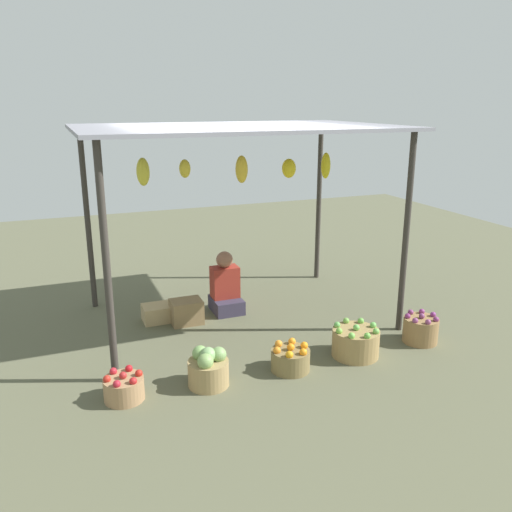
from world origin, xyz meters
TOP-DOWN VIEW (x-y plane):
  - ground_plane at (0.00, 0.00)m, footprint 14.00×14.00m
  - market_stall_structure at (-0.00, -0.00)m, footprint 3.55×2.37m
  - vendor_person at (-0.08, 0.26)m, footprint 0.36×0.44m
  - basket_red_apples at (-1.60, -1.40)m, footprint 0.36×0.36m
  - basket_cabbages at (-0.82, -1.44)m, footprint 0.39×0.39m
  - basket_oranges at (0.02, -1.46)m, footprint 0.39×0.39m
  - basket_green_apples at (0.79, -1.42)m, footprint 0.49×0.49m
  - basket_purple_onions at (1.64, -1.40)m, footprint 0.38×0.38m
  - wooden_crate_near_vendor at (-0.65, 0.06)m, footprint 0.37×0.28m
  - wooden_crate_stacked_rear at (-0.93, 0.25)m, footprint 0.41×0.30m

SIDE VIEW (x-z plane):
  - ground_plane at x=0.00m, z-range 0.00..0.00m
  - wooden_crate_stacked_rear at x=-0.93m, z-range 0.00..0.20m
  - basket_red_apples at x=-1.60m, z-range -0.02..0.25m
  - basket_oranges at x=0.02m, z-range -0.02..0.26m
  - wooden_crate_near_vendor at x=-0.65m, z-range 0.00..0.29m
  - basket_purple_onions at x=1.64m, z-range -0.02..0.32m
  - basket_green_apples at x=0.79m, z-range -0.02..0.33m
  - basket_cabbages at x=-0.82m, z-range -0.02..0.37m
  - vendor_person at x=-0.08m, z-range -0.09..0.69m
  - market_stall_structure at x=0.00m, z-range 0.98..3.30m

